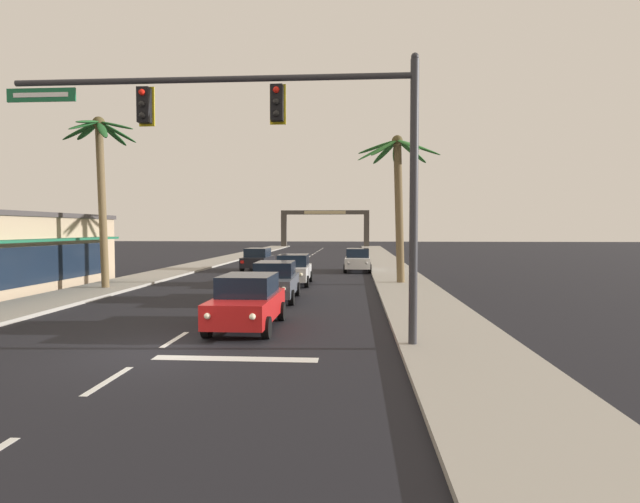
# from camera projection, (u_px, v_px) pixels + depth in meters

# --- Properties ---
(ground_plane) EXTENTS (220.00, 220.00, 0.00)m
(ground_plane) POSITION_uv_depth(u_px,v_px,m) (156.00, 351.00, 12.93)
(ground_plane) COLOR black
(sidewalk_right) EXTENTS (3.20, 110.00, 0.14)m
(sidewalk_right) POSITION_uv_depth(u_px,v_px,m) (398.00, 277.00, 32.33)
(sidewalk_right) COLOR #9E998E
(sidewalk_right) RESTS_ON ground
(sidewalk_left) EXTENTS (3.20, 110.00, 0.14)m
(sidewalk_left) POSITION_uv_depth(u_px,v_px,m) (159.00, 275.00, 33.40)
(sidewalk_left) COLOR #9E998E
(sidewalk_left) RESTS_ON ground
(lane_markings) EXTENTS (4.28, 87.28, 0.01)m
(lane_markings) POSITION_uv_depth(u_px,v_px,m) (283.00, 277.00, 32.61)
(lane_markings) COLOR silver
(lane_markings) RESTS_ON ground
(traffic_signal_mast) EXTENTS (10.96, 0.41, 7.59)m
(traffic_signal_mast) POSITION_uv_depth(u_px,v_px,m) (287.00, 137.00, 13.16)
(traffic_signal_mast) COLOR #2D2D33
(traffic_signal_mast) RESTS_ON ground
(sedan_lead_at_stop_bar) EXTENTS (1.96, 4.46, 1.68)m
(sedan_lead_at_stop_bar) POSITION_uv_depth(u_px,v_px,m) (247.00, 301.00, 15.89)
(sedan_lead_at_stop_bar) COLOR red
(sedan_lead_at_stop_bar) RESTS_ON ground
(sedan_third_in_queue) EXTENTS (2.05, 4.49, 1.68)m
(sedan_third_in_queue) POSITION_uv_depth(u_px,v_px,m) (275.00, 281.00, 22.13)
(sedan_third_in_queue) COLOR #4C515B
(sedan_third_in_queue) RESTS_ON ground
(sedan_fifth_in_queue) EXTENTS (2.01, 4.48, 1.68)m
(sedan_fifth_in_queue) POSITION_uv_depth(u_px,v_px,m) (293.00, 269.00, 28.36)
(sedan_fifth_in_queue) COLOR silver
(sedan_fifth_in_queue) RESTS_ON ground
(sedan_oncoming_far) EXTENTS (2.05, 4.49, 1.68)m
(sedan_oncoming_far) POSITION_uv_depth(u_px,v_px,m) (258.00, 259.00, 37.70)
(sedan_oncoming_far) COLOR black
(sedan_oncoming_far) RESTS_ON ground
(sedan_parked_nearest_kerb) EXTENTS (1.98, 4.46, 1.68)m
(sedan_parked_nearest_kerb) POSITION_uv_depth(u_px,v_px,m) (358.00, 260.00, 36.91)
(sedan_parked_nearest_kerb) COLOR silver
(sedan_parked_nearest_kerb) RESTS_ON ground
(palm_left_second) EXTENTS (3.82, 3.95, 8.75)m
(palm_left_second) POSITION_uv_depth(u_px,v_px,m) (101.00, 167.00, 25.56)
(palm_left_second) COLOR brown
(palm_left_second) RESTS_ON ground
(palm_right_second) EXTENTS (4.64, 4.60, 8.27)m
(palm_right_second) POSITION_uv_depth(u_px,v_px,m) (398.00, 181.00, 28.05)
(palm_right_second) COLOR brown
(palm_right_second) RESTS_ON ground
(town_gateway_arch) EXTENTS (14.94, 0.90, 6.21)m
(town_gateway_arch) POSITION_uv_depth(u_px,v_px,m) (325.00, 223.00, 85.97)
(town_gateway_arch) COLOR #423D38
(town_gateway_arch) RESTS_ON ground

